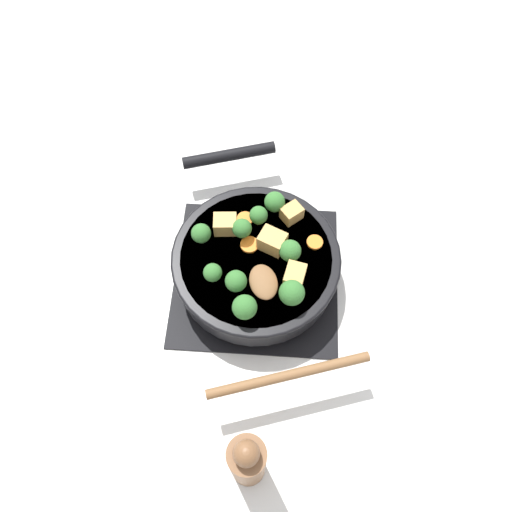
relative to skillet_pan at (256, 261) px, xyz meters
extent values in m
plane|color=silver|center=(0.00, 0.00, -0.06)|extent=(2.40, 2.40, 0.00)
cube|color=black|center=(0.00, 0.00, -0.05)|extent=(0.31, 0.31, 0.01)
torus|color=black|center=(0.00, 0.00, -0.04)|extent=(0.24, 0.24, 0.01)
cube|color=black|center=(0.00, 0.00, -0.04)|extent=(0.01, 0.23, 0.01)
cube|color=black|center=(0.00, 0.00, -0.04)|extent=(0.23, 0.01, 0.01)
cylinder|color=black|center=(0.00, 0.00, 0.00)|extent=(0.30, 0.30, 0.06)
cylinder|color=brown|center=(0.00, 0.00, 0.00)|extent=(0.27, 0.27, 0.05)
torus|color=black|center=(0.00, 0.00, 0.02)|extent=(0.30, 0.30, 0.01)
cylinder|color=black|center=(0.23, 0.07, 0.01)|extent=(0.08, 0.19, 0.02)
ellipsoid|color=brown|center=(-0.06, -0.02, 0.03)|extent=(0.08, 0.07, 0.01)
cylinder|color=brown|center=(-0.21, -0.07, 0.03)|extent=(0.09, 0.26, 0.02)
cube|color=tan|center=(0.08, -0.06, 0.04)|extent=(0.05, 0.05, 0.03)
cube|color=tan|center=(0.05, 0.06, 0.04)|extent=(0.04, 0.04, 0.03)
cube|color=tan|center=(0.02, -0.03, 0.04)|extent=(0.05, 0.06, 0.04)
cube|color=tan|center=(-0.05, -0.07, 0.04)|extent=(0.05, 0.04, 0.03)
cylinder|color=#709956|center=(0.00, -0.06, 0.03)|extent=(0.01, 0.01, 0.01)
sphere|color=#387533|center=(0.00, -0.06, 0.05)|extent=(0.04, 0.04, 0.04)
cylinder|color=#709956|center=(-0.05, 0.07, 0.03)|extent=(0.01, 0.01, 0.01)
sphere|color=#387533|center=(-0.05, 0.07, 0.05)|extent=(0.03, 0.03, 0.03)
cylinder|color=#709956|center=(0.02, 0.10, 0.03)|extent=(0.01, 0.01, 0.01)
sphere|color=#387533|center=(0.02, 0.10, 0.05)|extent=(0.04, 0.04, 0.04)
cylinder|color=#709956|center=(-0.11, 0.01, 0.03)|extent=(0.01, 0.01, 0.01)
sphere|color=#387533|center=(-0.11, 0.01, 0.05)|extent=(0.04, 0.04, 0.04)
cylinder|color=#709956|center=(0.07, 0.00, 0.03)|extent=(0.01, 0.01, 0.01)
sphere|color=#387533|center=(0.07, 0.00, 0.05)|extent=(0.03, 0.03, 0.03)
cylinder|color=#709956|center=(-0.08, -0.06, 0.03)|extent=(0.01, 0.01, 0.01)
sphere|color=#387533|center=(-0.08, -0.06, 0.05)|extent=(0.04, 0.04, 0.04)
cylinder|color=#709956|center=(0.10, -0.03, 0.03)|extent=(0.01, 0.01, 0.01)
sphere|color=#387533|center=(0.10, -0.03, 0.05)|extent=(0.04, 0.04, 0.04)
cylinder|color=#709956|center=(-0.07, 0.03, 0.03)|extent=(0.01, 0.01, 0.01)
sphere|color=#387533|center=(-0.07, 0.03, 0.05)|extent=(0.04, 0.04, 0.04)
cylinder|color=#709956|center=(0.04, 0.03, 0.03)|extent=(0.01, 0.01, 0.01)
sphere|color=#387533|center=(0.04, 0.03, 0.05)|extent=(0.04, 0.04, 0.04)
cylinder|color=orange|center=(0.03, -0.10, 0.03)|extent=(0.03, 0.03, 0.01)
cylinder|color=orange|center=(0.07, 0.02, 0.03)|extent=(0.03, 0.03, 0.01)
cylinder|color=orange|center=(0.02, 0.01, 0.03)|extent=(0.03, 0.03, 0.01)
cylinder|color=brown|center=(-0.34, -0.01, 0.04)|extent=(0.05, 0.05, 0.19)
sphere|color=brown|center=(-0.34, -0.01, 0.15)|extent=(0.03, 0.03, 0.03)
camera|label=1|loc=(-0.41, -0.03, 0.81)|focal=35.00mm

